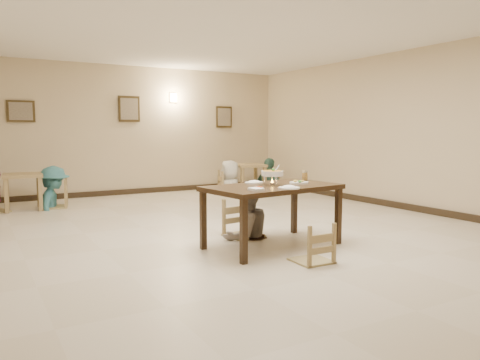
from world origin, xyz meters
TOP-DOWN VIEW (x-y plane):
  - floor at (0.00, 0.00)m, footprint 10.00×10.00m
  - ceiling at (0.00, 0.00)m, footprint 10.00×10.00m
  - wall_back at (0.00, 5.00)m, footprint 10.00×0.00m
  - wall_right at (4.00, 0.00)m, footprint 0.00×10.00m
  - baseboard_back at (0.00, 4.97)m, footprint 8.00×0.06m
  - baseboard_right at (3.97, 0.00)m, footprint 0.06×10.00m
  - picture_a at (-2.20, 4.96)m, footprint 0.55×0.04m
  - picture_b at (0.10, 4.96)m, footprint 0.50×0.04m
  - picture_c at (2.60, 4.96)m, footprint 0.45×0.04m
  - wall_sconce at (1.20, 4.96)m, footprint 0.16×0.05m
  - main_table at (0.18, -0.91)m, footprint 1.81×1.16m
  - chair_far at (0.15, -0.22)m, footprint 0.46×0.46m
  - chair_near at (0.17, -1.73)m, footprint 0.41×0.41m
  - main_diner at (0.16, -0.29)m, footprint 0.87×0.73m
  - curry_warmer at (0.20, -0.87)m, footprint 0.32×0.28m
  - rice_plate_far at (0.10, -0.59)m, footprint 0.26×0.26m
  - rice_plate_near at (0.16, -1.30)m, footprint 0.26×0.26m
  - fried_plate at (0.60, -0.91)m, footprint 0.27×0.27m
  - chili_dish at (-0.15, -1.10)m, footprint 0.11×0.11m
  - napkin_cutlery at (-0.28, -1.26)m, footprint 0.16×0.26m
  - drink_glass at (0.87, -0.69)m, footprint 0.08×0.08m
  - bg_table_left at (-2.33, 3.80)m, footprint 0.74×0.74m
  - bg_table_right at (2.67, 3.81)m, footprint 0.79×0.79m
  - bg_chair_lr at (-1.79, 3.78)m, footprint 0.49×0.49m
  - bg_chair_rl at (2.11, 3.74)m, footprint 0.50×0.50m
  - bg_chair_rr at (3.24, 3.78)m, footprint 0.41×0.41m
  - bg_diner_b at (-1.79, 3.78)m, footprint 0.92×1.19m
  - bg_diner_c at (2.11, 3.74)m, footprint 0.74×0.91m
  - bg_diner_d at (3.24, 3.78)m, footprint 0.58×1.03m

SIDE VIEW (x-z plane):
  - floor at x=0.00m, z-range 0.00..0.00m
  - baseboard_back at x=0.00m, z-range 0.00..0.12m
  - baseboard_right at x=3.97m, z-range 0.00..0.12m
  - chair_near at x=0.17m, z-range 0.00..0.87m
  - bg_chair_rr at x=3.24m, z-range 0.00..0.87m
  - chair_far at x=0.15m, z-range 0.00..0.98m
  - bg_chair_lr at x=-1.79m, z-range 0.00..1.04m
  - bg_chair_rl at x=2.11m, z-range 0.00..1.06m
  - bg_table_left at x=-2.33m, z-range 0.21..0.90m
  - bg_table_right at x=2.67m, z-range 0.21..0.90m
  - main_table at x=0.18m, z-range 0.32..1.11m
  - main_diner at x=0.16m, z-range 0.00..1.59m
  - bg_diner_c at x=2.11m, z-range 0.00..1.61m
  - chili_dish at x=-0.15m, z-range 0.80..0.82m
  - rice_plate_near at x=0.16m, z-range 0.78..0.84m
  - rice_plate_far at x=0.10m, z-range 0.78..0.84m
  - napkin_cutlery at x=-0.28m, z-range 0.80..0.83m
  - bg_diner_b at x=-1.79m, z-range 0.00..1.63m
  - fried_plate at x=0.60m, z-range 0.79..0.85m
  - bg_diner_d at x=3.24m, z-range 0.00..1.66m
  - drink_glass at x=0.87m, z-range 0.79..0.94m
  - curry_warmer at x=0.20m, z-range 0.82..1.07m
  - wall_back at x=0.00m, z-range -3.50..6.50m
  - wall_right at x=4.00m, z-range -3.50..6.50m
  - picture_c at x=2.60m, z-range 1.57..2.12m
  - picture_a at x=-2.20m, z-range 1.67..2.12m
  - picture_b at x=0.10m, z-range 1.70..2.30m
  - wall_sconce at x=1.20m, z-range 2.19..2.41m
  - ceiling at x=0.00m, z-range 3.00..3.00m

